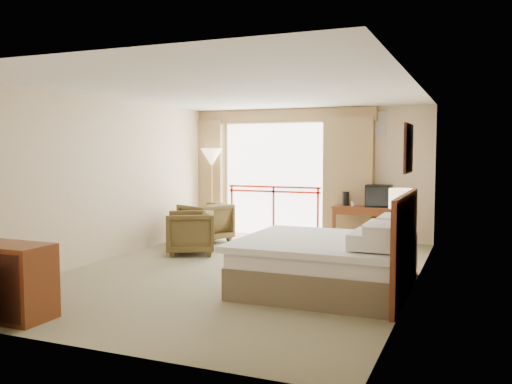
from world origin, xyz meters
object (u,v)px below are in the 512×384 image
at_px(side_table, 183,226).
at_px(table_lamp, 401,200).
at_px(bed, 329,262).
at_px(wastebasket, 333,240).
at_px(nightstand, 400,255).
at_px(tv, 379,196).
at_px(floor_lamp, 212,160).
at_px(desk, 364,214).
at_px(armchair_near, 191,254).
at_px(armchair_far, 206,242).

bearing_deg(side_table, table_lamp, -9.88).
height_order(bed, wastebasket, bed).
height_order(nightstand, tv, tv).
relative_size(wastebasket, floor_lamp, 0.17).
xyz_separation_m(bed, wastebasket, (-0.73, 3.05, -0.22)).
relative_size(desk, armchair_near, 1.36).
distance_m(table_lamp, armchair_near, 3.83).
height_order(tv, side_table, tv).
distance_m(nightstand, tv, 2.73).
xyz_separation_m(wastebasket, armchair_near, (-2.19, -1.54, -0.16)).
xyz_separation_m(armchair_near, side_table, (-0.40, 0.43, 0.41)).
xyz_separation_m(desk, tv, (0.30, -0.06, 0.38)).
bearing_deg(tv, side_table, -162.29).
height_order(table_lamp, side_table, table_lamp).
bearing_deg(wastebasket, bed, -76.63).
bearing_deg(floor_lamp, armchair_near, -72.32).
xyz_separation_m(desk, armchair_near, (-2.61, -2.27, -0.58)).
xyz_separation_m(tv, armchair_far, (-3.26, -0.97, -0.95)).
bearing_deg(desk, side_table, -144.09).
xyz_separation_m(table_lamp, floor_lamp, (-4.36, 2.49, 0.50)).
bearing_deg(table_lamp, floor_lamp, 150.23).
bearing_deg(bed, nightstand, 57.81).
height_order(table_lamp, armchair_near, table_lamp).
bearing_deg(desk, armchair_near, -134.58).
xyz_separation_m(desk, armchair_far, (-2.96, -1.03, -0.58)).
bearing_deg(wastebasket, tv, 42.92).
distance_m(side_table, floor_lamp, 2.18).
xyz_separation_m(table_lamp, side_table, (-4.05, 0.71, -0.70)).
relative_size(table_lamp, armchair_near, 0.75).
relative_size(bed, wastebasket, 6.79).
distance_m(desk, tv, 0.48).
xyz_separation_m(tv, wastebasket, (-0.73, -0.67, -0.80)).
bearing_deg(armchair_near, nightstand, 57.84).
distance_m(desk, side_table, 3.53).
xyz_separation_m(bed, armchair_near, (-2.91, 1.51, -0.38)).
relative_size(tv, armchair_near, 0.57).
distance_m(table_lamp, tv, 2.61).
height_order(nightstand, floor_lamp, floor_lamp).
distance_m(nightstand, armchair_near, 3.68).
bearing_deg(tv, bed, -100.65).
height_order(desk, side_table, desk).
relative_size(bed, desk, 1.87).
bearing_deg(armchair_near, side_table, -163.81).
xyz_separation_m(tv, armchair_near, (-2.91, -2.21, -0.95)).
distance_m(nightstand, side_table, 4.13).
distance_m(tv, wastebasket, 1.27).
height_order(armchair_far, floor_lamp, floor_lamp).
bearing_deg(bed, desk, 94.53).
distance_m(desk, floor_lamp, 3.47).
height_order(desk, armchair_near, desk).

